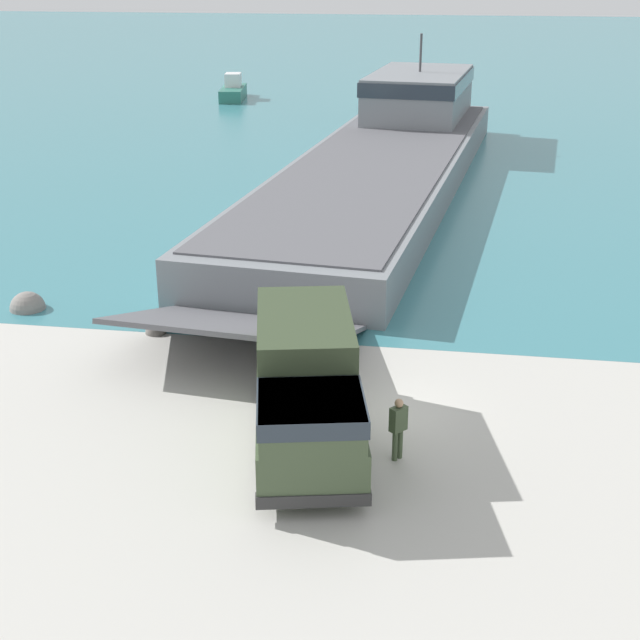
# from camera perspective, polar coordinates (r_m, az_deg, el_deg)

# --- Properties ---
(ground_plane) EXTENTS (240.00, 240.00, 0.00)m
(ground_plane) POSITION_cam_1_polar(r_m,az_deg,el_deg) (25.01, 3.92, -5.99)
(ground_plane) COLOR #B7B5AD
(water_surface) EXTENTS (240.00, 180.00, 0.01)m
(water_surface) POSITION_cam_1_polar(r_m,az_deg,el_deg) (117.16, 8.24, 16.24)
(water_surface) COLOR teal
(water_surface) RESTS_ON ground_plane
(landing_craft) EXTENTS (12.44, 44.68, 7.20)m
(landing_craft) POSITION_cam_1_polar(r_m,az_deg,el_deg) (52.08, 4.56, 10.96)
(landing_craft) COLOR gray
(landing_craft) RESTS_ON ground_plane
(military_truck) EXTENTS (3.98, 7.33, 3.16)m
(military_truck) POSITION_cam_1_polar(r_m,az_deg,el_deg) (22.82, -0.87, -4.33)
(military_truck) COLOR #3D4C33
(military_truck) RESTS_ON ground_plane
(soldier_on_ramp) EXTENTS (0.47, 0.49, 1.70)m
(soldier_on_ramp) POSITION_cam_1_polar(r_m,az_deg,el_deg) (22.45, 5.03, -6.69)
(soldier_on_ramp) COLOR #3D4C33
(soldier_on_ramp) RESTS_ON ground_plane
(moored_boat_a) EXTENTS (7.42, 8.09, 1.98)m
(moored_boat_a) POSITION_cam_1_polar(r_m,az_deg,el_deg) (81.90, 5.64, 14.31)
(moored_boat_a) COLOR #B7BABF
(moored_boat_a) RESTS_ON ground_plane
(moored_boat_b) EXTENTS (2.74, 6.18, 2.21)m
(moored_boat_b) POSITION_cam_1_polar(r_m,az_deg,el_deg) (82.27, -5.58, 14.40)
(moored_boat_b) COLOR #2D7060
(moored_boat_b) RESTS_ON ground_plane
(shoreline_rock_b) EXTENTS (0.73, 0.73, 0.73)m
(shoreline_rock_b) POSITION_cam_1_polar(r_m,az_deg,el_deg) (30.66, -10.45, -0.81)
(shoreline_rock_b) COLOR #66605B
(shoreline_rock_b) RESTS_ON ground_plane
(shoreline_rock_c) EXTENTS (1.28, 1.28, 1.28)m
(shoreline_rock_c) POSITION_cam_1_polar(r_m,az_deg,el_deg) (33.88, -18.19, 0.68)
(shoreline_rock_c) COLOR gray
(shoreline_rock_c) RESTS_ON ground_plane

